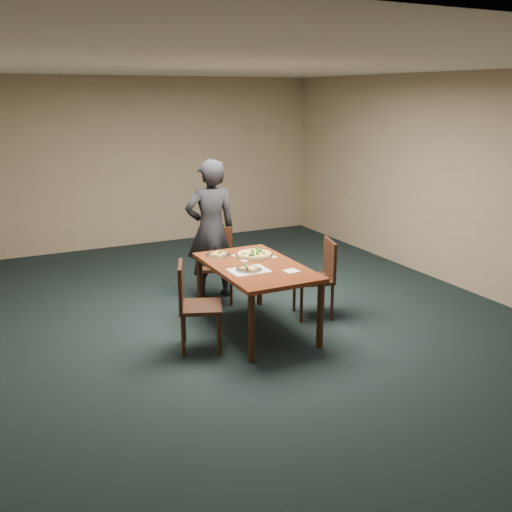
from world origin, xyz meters
name	(u,v)px	position (x,y,z in m)	size (l,w,h in m)	color
ground	(254,320)	(0.00, 0.00, 0.00)	(8.00, 8.00, 0.00)	black
room_shell	(254,169)	(0.00, 0.00, 1.74)	(8.00, 8.00, 8.00)	tan
dining_table	(256,273)	(-0.10, -0.26, 0.66)	(0.90, 1.50, 0.75)	#552211
chair_far	(216,260)	(-0.11, 0.86, 0.52)	(0.55, 0.55, 0.91)	black
chair_left	(193,301)	(-0.89, -0.40, 0.52)	(0.54, 0.54, 0.91)	black
chair_right	(320,273)	(0.75, -0.20, 0.52)	(0.52, 0.52, 0.91)	black
diner	(211,230)	(-0.13, 0.96, 0.88)	(0.64, 0.42, 1.76)	black
placemat_main	(254,256)	(0.03, 0.06, 0.75)	(0.42, 0.32, 0.00)	white
placemat_near	(249,270)	(-0.26, -0.40, 0.75)	(0.40, 0.30, 0.00)	white
pizza_pan	(254,254)	(0.03, 0.06, 0.77)	(0.43, 0.43, 0.07)	silver
slice_plate_near	(249,269)	(-0.26, -0.40, 0.76)	(0.28, 0.28, 0.06)	silver
slice_plate_far	(218,254)	(-0.32, 0.27, 0.76)	(0.28, 0.28, 0.06)	silver
napkin	(291,271)	(0.13, -0.62, 0.75)	(0.14, 0.14, 0.01)	white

